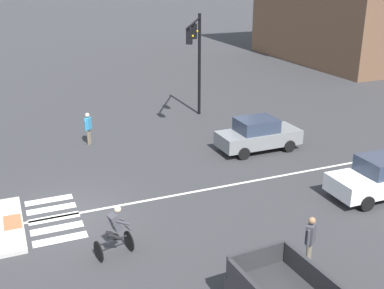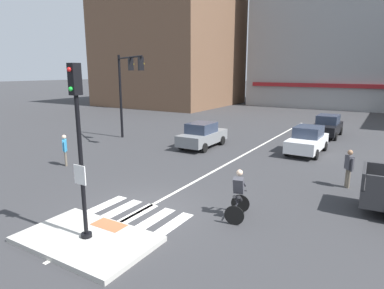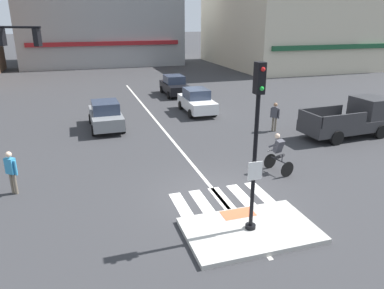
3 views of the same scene
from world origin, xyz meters
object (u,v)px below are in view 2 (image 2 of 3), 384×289
pedestrian_at_curb_left (65,148)px  car_grey_westbound_far (202,135)px  cyclist (238,194)px  pedestrian_waiting_far_side (349,166)px  traffic_light_mast (127,81)px  car_white_eastbound_far (307,140)px  signal_pole (79,137)px  car_black_eastbound_distant (327,126)px

pedestrian_at_curb_left → car_grey_westbound_far: bearing=61.9°
cyclist → pedestrian_waiting_far_side: cyclist is taller
traffic_light_mast → car_white_eastbound_far: traffic_light_mast is taller
pedestrian_waiting_far_side → car_grey_westbound_far: bearing=159.1°
pedestrian_at_curb_left → car_white_eastbound_far: bearing=42.6°
signal_pole → pedestrian_waiting_far_side: size_ratio=2.99×
signal_pole → car_black_eastbound_distant: (3.18, 20.73, -2.34)m
car_grey_westbound_far → cyclist: cyclist is taller
car_white_eastbound_far → cyclist: cyclist is taller
signal_pole → car_white_eastbound_far: 15.01m
signal_pole → cyclist: size_ratio=2.97×
car_grey_westbound_far → pedestrian_waiting_far_side: size_ratio=2.46×
cyclist → pedestrian_at_curb_left: 10.44m
signal_pole → car_black_eastbound_distant: size_ratio=1.21×
pedestrian_at_curb_left → signal_pole: bearing=-34.9°
traffic_light_mast → pedestrian_waiting_far_side: (14.66, -2.53, -3.24)m
car_white_eastbound_far → pedestrian_at_curb_left: pedestrian_at_curb_left is taller
traffic_light_mast → pedestrian_at_curb_left: traffic_light_mast is taller
signal_pole → car_black_eastbound_distant: signal_pole is taller
car_black_eastbound_distant → signal_pole: bearing=-98.7°
signal_pole → pedestrian_waiting_far_side: bearing=56.6°
car_white_eastbound_far → car_grey_westbound_far: bearing=-163.0°
cyclist → signal_pole: bearing=-129.3°
traffic_light_mast → car_white_eastbound_far: bearing=13.8°
traffic_light_mast → cyclist: traffic_light_mast is taller
car_black_eastbound_distant → pedestrian_at_curb_left: size_ratio=2.46×
pedestrian_at_curb_left → pedestrian_waiting_far_side: bearing=17.0°
car_black_eastbound_distant → pedestrian_waiting_far_side: (2.80, -11.65, 0.17)m
signal_pole → pedestrian_waiting_far_side: 11.08m
traffic_light_mast → car_white_eastbound_far: size_ratio=1.46×
signal_pole → traffic_light_mast: traffic_light_mast is taller
car_grey_westbound_far → car_white_eastbound_far: bearing=17.0°
cyclist → car_white_eastbound_far: bearing=90.4°
car_white_eastbound_far → cyclist: 10.66m
car_grey_westbound_far → cyclist: size_ratio=2.45×
traffic_light_mast → cyclist: (11.83, -7.77, -3.35)m
car_black_eastbound_distant → traffic_light_mast: bearing=-142.4°
traffic_light_mast → pedestrian_waiting_far_side: traffic_light_mast is taller
car_white_eastbound_far → pedestrian_waiting_far_side: (2.90, -5.42, 0.17)m
traffic_light_mast → car_grey_westbound_far: (5.49, 0.97, -3.41)m
signal_pole → traffic_light_mast: (-8.68, 11.61, 1.07)m
pedestrian_waiting_far_side → signal_pole: bearing=-123.4°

